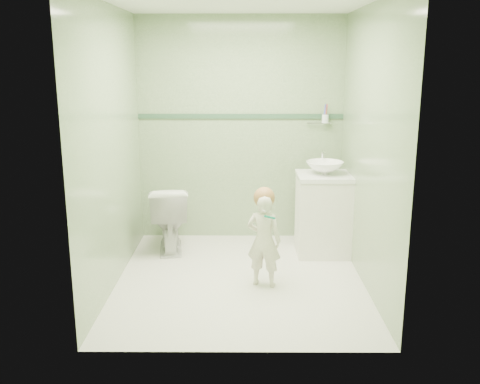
{
  "coord_description": "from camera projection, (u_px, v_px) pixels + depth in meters",
  "views": [
    {
      "loc": [
        0.03,
        -4.54,
        1.93
      ],
      "look_at": [
        0.0,
        0.15,
        0.78
      ],
      "focal_mm": 40.16,
      "sensor_mm": 36.0,
      "label": 1
    }
  ],
  "objects": [
    {
      "name": "hair_cap",
      "position": [
        264.0,
        198.0,
        4.59
      ],
      "size": [
        0.18,
        0.18,
        0.18
      ],
      "primitive_type": "sphere",
      "color": "#A06C3C",
      "rests_on": "toddler"
    },
    {
      "name": "counter",
      "position": [
        324.0,
        176.0,
        5.35
      ],
      "size": [
        0.54,
        0.52,
        0.04
      ],
      "primitive_type": "cube",
      "color": "white",
      "rests_on": "vanity"
    },
    {
      "name": "room_shell",
      "position": [
        240.0,
        149.0,
        4.58
      ],
      "size": [
        2.5,
        2.54,
        2.4
      ],
      "color": "gray",
      "rests_on": "ground"
    },
    {
      "name": "faucet",
      "position": [
        322.0,
        157.0,
        5.49
      ],
      "size": [
        0.03,
        0.13,
        0.18
      ],
      "color": "silver",
      "rests_on": "counter"
    },
    {
      "name": "toilet",
      "position": [
        169.0,
        218.0,
        5.57
      ],
      "size": [
        0.47,
        0.72,
        0.69
      ],
      "primitive_type": "imported",
      "rotation": [
        0.0,
        0.0,
        3.28
      ],
      "color": "white",
      "rests_on": "ground"
    },
    {
      "name": "trim_stripe",
      "position": [
        241.0,
        116.0,
        5.75
      ],
      "size": [
        2.2,
        0.02,
        0.05
      ],
      "primitive_type": "cube",
      "color": "#30533B",
      "rests_on": "room_shell"
    },
    {
      "name": "teal_toothbrush",
      "position": [
        269.0,
        217.0,
        4.45
      ],
      "size": [
        0.11,
        0.14,
        0.08
      ],
      "color": "#057F60",
      "rests_on": "toddler"
    },
    {
      "name": "basin",
      "position": [
        325.0,
        168.0,
        5.33
      ],
      "size": [
        0.37,
        0.37,
        0.13
      ],
      "primitive_type": "imported",
      "color": "white",
      "rests_on": "counter"
    },
    {
      "name": "ground",
      "position": [
        240.0,
        279.0,
        4.87
      ],
      "size": [
        2.5,
        2.5,
        0.0
      ],
      "primitive_type": "plane",
      "color": "silver",
      "rests_on": "ground"
    },
    {
      "name": "vanity",
      "position": [
        323.0,
        215.0,
        5.45
      ],
      "size": [
        0.52,
        0.5,
        0.8
      ],
      "primitive_type": "cube",
      "color": "white",
      "rests_on": "ground"
    },
    {
      "name": "cup_holder",
      "position": [
        325.0,
        118.0,
        5.69
      ],
      "size": [
        0.26,
        0.07,
        0.21
      ],
      "color": "silver",
      "rests_on": "room_shell"
    },
    {
      "name": "toddler",
      "position": [
        264.0,
        240.0,
        4.65
      ],
      "size": [
        0.34,
        0.27,
        0.83
      ],
      "primitive_type": "imported",
      "rotation": [
        0.0,
        0.0,
        2.87
      ],
      "color": "beige",
      "rests_on": "ground"
    }
  ]
}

